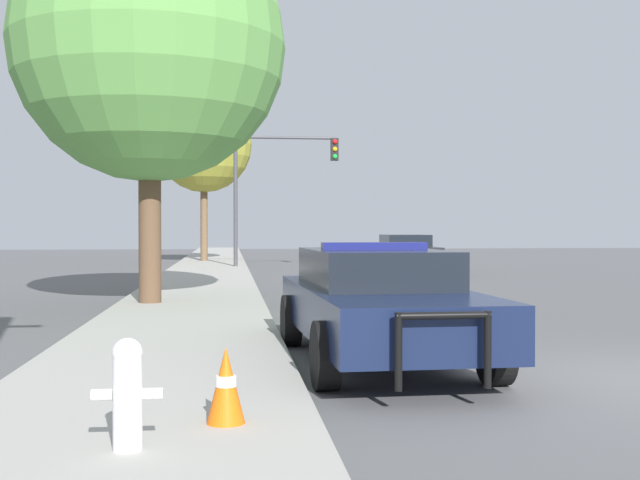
% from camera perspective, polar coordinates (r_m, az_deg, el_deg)
% --- Properties ---
extents(ground_plane, '(110.00, 110.00, 0.00)m').
position_cam_1_polar(ground_plane, '(9.43, 21.25, -9.27)').
color(ground_plane, '#565659').
extents(sidewalk_left, '(3.00, 110.00, 0.13)m').
position_cam_1_polar(sidewalk_left, '(8.40, -11.83, -10.03)').
color(sidewalk_left, '#A3A099').
rests_on(sidewalk_left, ground_plane).
extents(police_car, '(2.18, 5.23, 1.47)m').
position_cam_1_polar(police_car, '(9.90, 4.12, -4.35)').
color(police_car, '#141E3D').
rests_on(police_car, ground_plane).
extents(fire_hydrant, '(0.48, 0.21, 0.77)m').
position_cam_1_polar(fire_hydrant, '(5.71, -13.53, -10.36)').
color(fire_hydrant, white).
rests_on(fire_hydrant, sidewalk_left).
extents(traffic_light, '(4.21, 0.35, 5.30)m').
position_cam_1_polar(traffic_light, '(32.23, -3.08, 4.85)').
color(traffic_light, '#424247').
rests_on(traffic_light, sidewalk_left).
extents(car_background_oncoming, '(2.11, 4.53, 1.41)m').
position_cam_1_polar(car_background_oncoming, '(29.07, 6.12, -0.90)').
color(car_background_oncoming, black).
rests_on(car_background_oncoming, ground_plane).
extents(tree_sidewalk_far, '(4.45, 4.45, 7.64)m').
position_cam_1_polar(tree_sidewalk_far, '(37.90, -8.26, 6.71)').
color(tree_sidewalk_far, brown).
rests_on(tree_sidewalk_far, sidewalk_left).
extents(tree_sidewalk_near, '(5.54, 5.54, 7.99)m').
position_cam_1_polar(tree_sidewalk_near, '(17.07, -12.04, 13.31)').
color(tree_sidewalk_near, brown).
rests_on(tree_sidewalk_near, sidewalk_left).
extents(traffic_cone, '(0.30, 0.30, 0.60)m').
position_cam_1_polar(traffic_cone, '(6.36, -6.71, -10.18)').
color(traffic_cone, orange).
rests_on(traffic_cone, sidewalk_left).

